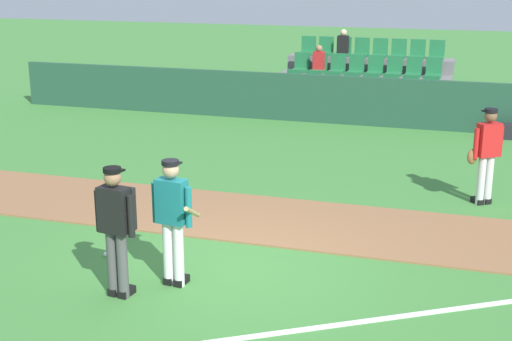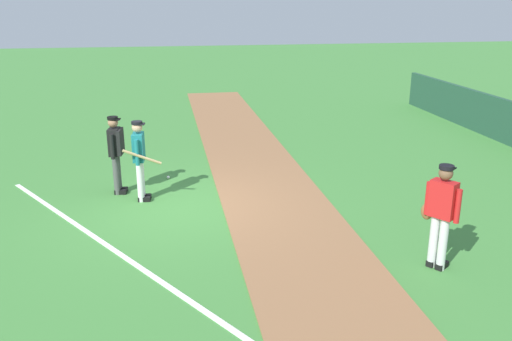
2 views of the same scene
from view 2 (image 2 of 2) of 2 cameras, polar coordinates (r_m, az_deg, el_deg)
ground_plane at (r=11.49m, az=-8.09°, el=-3.83°), size 80.00×80.00×0.00m
infield_dirt_path at (r=11.71m, az=1.94°, el=-3.16°), size 28.00×2.32×0.03m
foul_line_chalk at (r=8.77m, az=-10.64°, el=-11.14°), size 10.16×6.55×0.01m
batter_teal_jersey at (r=11.70m, az=-12.27°, el=1.34°), size 0.66×0.79×1.76m
umpire_home_plate at (r=12.26m, az=-14.63°, el=2.08°), size 0.59×0.34×1.76m
runner_red_jersey at (r=9.03m, az=19.03°, el=-4.28°), size 0.62×0.46×1.76m
baseball at (r=13.28m, az=-9.30°, el=-0.71°), size 0.07×0.07×0.07m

